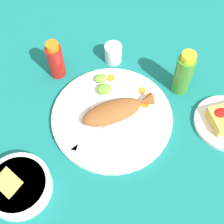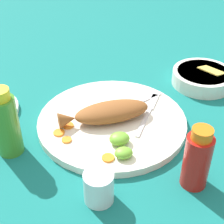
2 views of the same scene
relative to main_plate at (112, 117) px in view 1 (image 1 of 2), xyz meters
name	(u,v)px [view 1 (image 1 of 2)]	position (x,y,z in m)	size (l,w,h in m)	color
ground_plane	(112,119)	(0.00, 0.00, -0.01)	(4.00, 4.00, 0.00)	#146B66
main_plate	(112,117)	(0.00, 0.00, 0.00)	(0.36, 0.36, 0.02)	white
fried_fish	(115,111)	(-0.01, 0.00, 0.03)	(0.22, 0.09, 0.04)	brown
fork_near	(92,138)	(0.07, 0.06, 0.01)	(0.17, 0.09, 0.00)	silver
fork_far	(82,126)	(0.09, 0.01, 0.01)	(0.10, 0.17, 0.00)	silver
carrot_slice_near	(145,104)	(-0.11, -0.01, 0.01)	(0.03, 0.03, 0.00)	orange
carrot_slice_mid	(150,97)	(-0.13, -0.03, 0.01)	(0.03, 0.03, 0.00)	orange
carrot_slice_far	(142,90)	(-0.11, -0.06, 0.01)	(0.02, 0.02, 0.00)	orange
carrot_slice_extra	(111,78)	(-0.03, -0.14, 0.01)	(0.03, 0.03, 0.00)	orange
lime_wedge_main	(106,89)	(0.00, -0.09, 0.02)	(0.05, 0.04, 0.02)	#6BB233
lime_wedge_side	(100,78)	(0.00, -0.14, 0.02)	(0.04, 0.03, 0.02)	#6BB233
hot_sauce_bottle_red	(55,60)	(0.12, -0.22, 0.06)	(0.05, 0.05, 0.14)	#B21914
hot_sauce_bottle_green	(184,73)	(-0.24, -0.05, 0.07)	(0.06, 0.06, 0.16)	#3D8428
salt_cup	(113,54)	(-0.07, -0.22, 0.02)	(0.06, 0.06, 0.06)	silver
guacamole_bowl	(18,186)	(0.29, 0.14, 0.01)	(0.17, 0.17, 0.05)	white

